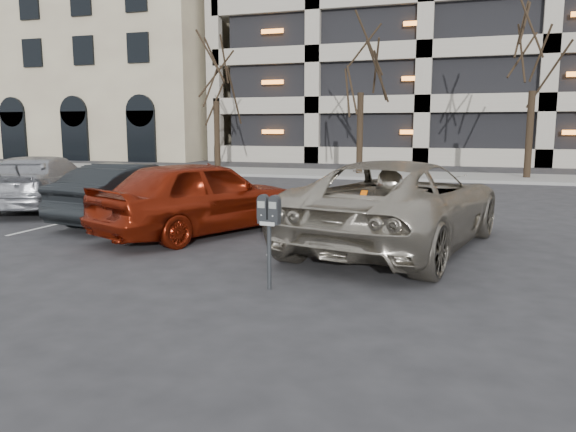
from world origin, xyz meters
TOP-DOWN VIEW (x-y plane):
  - ground at (0.00, 0.00)m, footprint 140.00×140.00m
  - sidewalk at (0.00, 16.00)m, footprint 80.00×4.00m
  - stall_lines at (-1.40, 2.30)m, footprint 16.90×5.20m
  - office_building at (-28.00, 29.92)m, footprint 26.00×16.20m
  - tree_a at (-10.00, 16.00)m, footprint 3.33×3.33m
  - tree_b at (-3.00, 16.00)m, footprint 3.59×3.59m
  - tree_c at (4.00, 16.00)m, footprint 3.53×3.53m
  - parking_meter at (-0.71, -2.18)m, footprint 0.33×0.17m
  - suv_silver at (0.59, 1.09)m, footprint 3.73×6.11m
  - car_red at (-3.37, 1.11)m, footprint 3.52×4.88m
  - car_dark at (-5.48, 2.02)m, footprint 2.14×4.30m
  - car_silver at (-9.08, 3.16)m, footprint 3.65×5.25m

SIDE VIEW (x-z plane):
  - ground at x=0.00m, z-range 0.00..0.00m
  - stall_lines at x=-1.40m, z-range 0.00..0.01m
  - sidewalk at x=0.00m, z-range 0.00..0.12m
  - car_dark at x=-5.48m, z-range 0.00..1.35m
  - car_silver at x=-9.08m, z-range 0.00..1.41m
  - car_red at x=-3.37m, z-range 0.00..1.54m
  - suv_silver at x=0.59m, z-range 0.00..1.58m
  - parking_meter at x=-0.71m, z-range 0.33..1.58m
  - tree_a at x=-10.00m, z-range 1.68..9.25m
  - tree_c at x=4.00m, z-range 1.79..9.82m
  - tree_b at x=-3.00m, z-range 1.82..9.99m
  - office_building at x=-28.00m, z-range -0.01..14.99m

